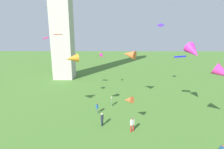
{
  "coord_description": "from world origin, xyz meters",
  "views": [
    {
      "loc": [
        -0.7,
        -5.58,
        11.77
      ],
      "look_at": [
        -1.1,
        21.46,
        5.49
      ],
      "focal_mm": 27.52,
      "sensor_mm": 36.0,
      "label": 1
    }
  ],
  "objects_px": {
    "kite_flying_8": "(58,34)",
    "kite_flying_9": "(193,51)",
    "person_4": "(132,124)",
    "person_5": "(112,101)",
    "kite_flying_10": "(223,73)",
    "kite_flying_7": "(161,25)",
    "kite_flying_0": "(128,100)",
    "kite_flying_2": "(180,57)",
    "kite_flying_3": "(102,56)",
    "kite_flying_11": "(46,38)",
    "person_0": "(102,119)",
    "kite_flying_1": "(72,59)",
    "kite_flying_5": "(129,54)",
    "person_2": "(97,107)"
  },
  "relations": [
    {
      "from": "kite_flying_9",
      "to": "kite_flying_10",
      "type": "relative_size",
      "value": 1.02
    },
    {
      "from": "kite_flying_0",
      "to": "kite_flying_11",
      "type": "relative_size",
      "value": 1.37
    },
    {
      "from": "person_0",
      "to": "kite_flying_1",
      "type": "relative_size",
      "value": 0.88
    },
    {
      "from": "person_0",
      "to": "kite_flying_5",
      "type": "height_order",
      "value": "kite_flying_5"
    },
    {
      "from": "person_0",
      "to": "kite_flying_8",
      "type": "height_order",
      "value": "kite_flying_8"
    },
    {
      "from": "person_2",
      "to": "kite_flying_5",
      "type": "height_order",
      "value": "kite_flying_5"
    },
    {
      "from": "person_4",
      "to": "kite_flying_9",
      "type": "relative_size",
      "value": 0.65
    },
    {
      "from": "kite_flying_9",
      "to": "kite_flying_7",
      "type": "bearing_deg",
      "value": 82.97
    },
    {
      "from": "kite_flying_1",
      "to": "kite_flying_10",
      "type": "xyz_separation_m",
      "value": [
        17.54,
        -4.19,
        -0.96
      ]
    },
    {
      "from": "kite_flying_0",
      "to": "kite_flying_8",
      "type": "relative_size",
      "value": 1.14
    },
    {
      "from": "person_0",
      "to": "kite_flying_7",
      "type": "height_order",
      "value": "kite_flying_7"
    },
    {
      "from": "person_4",
      "to": "kite_flying_7",
      "type": "xyz_separation_m",
      "value": [
        6.56,
        14.72,
        12.53
      ]
    },
    {
      "from": "kite_flying_8",
      "to": "kite_flying_11",
      "type": "height_order",
      "value": "kite_flying_8"
    },
    {
      "from": "person_2",
      "to": "kite_flying_0",
      "type": "relative_size",
      "value": 0.98
    },
    {
      "from": "person_0",
      "to": "kite_flying_1",
      "type": "distance_m",
      "value": 8.9
    },
    {
      "from": "person_4",
      "to": "kite_flying_0",
      "type": "xyz_separation_m",
      "value": [
        -0.47,
        1.26,
        2.62
      ]
    },
    {
      "from": "person_4",
      "to": "kite_flying_8",
      "type": "xyz_separation_m",
      "value": [
        -12.33,
        11.88,
        10.78
      ]
    },
    {
      "from": "kite_flying_0",
      "to": "kite_flying_9",
      "type": "distance_m",
      "value": 10.45
    },
    {
      "from": "kite_flying_1",
      "to": "kite_flying_3",
      "type": "bearing_deg",
      "value": 137.29
    },
    {
      "from": "person_4",
      "to": "kite_flying_9",
      "type": "distance_m",
      "value": 12.08
    },
    {
      "from": "kite_flying_2",
      "to": "kite_flying_11",
      "type": "height_order",
      "value": "kite_flying_11"
    },
    {
      "from": "kite_flying_8",
      "to": "kite_flying_2",
      "type": "bearing_deg",
      "value": 172.11
    },
    {
      "from": "person_0",
      "to": "kite_flying_2",
      "type": "distance_m",
      "value": 14.72
    },
    {
      "from": "person_5",
      "to": "kite_flying_2",
      "type": "xyz_separation_m",
      "value": [
        10.35,
        -1.29,
        7.63
      ]
    },
    {
      "from": "kite_flying_1",
      "to": "kite_flying_8",
      "type": "height_order",
      "value": "kite_flying_8"
    },
    {
      "from": "kite_flying_0",
      "to": "kite_flying_8",
      "type": "distance_m",
      "value": 17.89
    },
    {
      "from": "person_0",
      "to": "kite_flying_3",
      "type": "relative_size",
      "value": 1.25
    },
    {
      "from": "kite_flying_3",
      "to": "person_5",
      "type": "bearing_deg",
      "value": -115.08
    },
    {
      "from": "person_4",
      "to": "kite_flying_10",
      "type": "xyz_separation_m",
      "value": [
        9.65,
        -0.86,
        6.67
      ]
    },
    {
      "from": "kite_flying_2",
      "to": "kite_flying_7",
      "type": "height_order",
      "value": "kite_flying_7"
    },
    {
      "from": "kite_flying_7",
      "to": "kite_flying_10",
      "type": "relative_size",
      "value": 0.53
    },
    {
      "from": "person_0",
      "to": "kite_flying_5",
      "type": "bearing_deg",
      "value": -15.43
    },
    {
      "from": "kite_flying_7",
      "to": "kite_flying_9",
      "type": "height_order",
      "value": "kite_flying_7"
    },
    {
      "from": "kite_flying_3",
      "to": "kite_flying_11",
      "type": "height_order",
      "value": "kite_flying_11"
    },
    {
      "from": "person_4",
      "to": "kite_flying_9",
      "type": "bearing_deg",
      "value": 163.21
    },
    {
      "from": "kite_flying_3",
      "to": "kite_flying_9",
      "type": "xyz_separation_m",
      "value": [
        12.81,
        -13.85,
        2.24
      ]
    },
    {
      "from": "person_4",
      "to": "person_5",
      "type": "xyz_separation_m",
      "value": [
        -2.7,
        7.88,
        -0.11
      ]
    },
    {
      "from": "kite_flying_2",
      "to": "kite_flying_10",
      "type": "height_order",
      "value": "kite_flying_10"
    },
    {
      "from": "kite_flying_8",
      "to": "kite_flying_9",
      "type": "distance_m",
      "value": 22.21
    },
    {
      "from": "person_4",
      "to": "kite_flying_1",
      "type": "relative_size",
      "value": 0.91
    },
    {
      "from": "person_2",
      "to": "kite_flying_9",
      "type": "xyz_separation_m",
      "value": [
        12.79,
        -2.04,
        8.75
      ]
    },
    {
      "from": "kite_flying_0",
      "to": "kite_flying_8",
      "type": "bearing_deg",
      "value": -92.73
    },
    {
      "from": "kite_flying_0",
      "to": "kite_flying_5",
      "type": "height_order",
      "value": "kite_flying_5"
    },
    {
      "from": "person_5",
      "to": "kite_flying_10",
      "type": "xyz_separation_m",
      "value": [
        12.35,
        -8.74,
        6.79
      ]
    },
    {
      "from": "kite_flying_2",
      "to": "person_5",
      "type": "bearing_deg",
      "value": 18.09
    },
    {
      "from": "person_0",
      "to": "kite_flying_9",
      "type": "xyz_separation_m",
      "value": [
        11.76,
        1.64,
        8.67
      ]
    },
    {
      "from": "person_0",
      "to": "person_4",
      "type": "height_order",
      "value": "person_4"
    },
    {
      "from": "person_0",
      "to": "person_5",
      "type": "relative_size",
      "value": 1.08
    },
    {
      "from": "kite_flying_0",
      "to": "kite_flying_9",
      "type": "height_order",
      "value": "kite_flying_9"
    },
    {
      "from": "kite_flying_3",
      "to": "kite_flying_9",
      "type": "relative_size",
      "value": 0.5
    }
  ]
}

